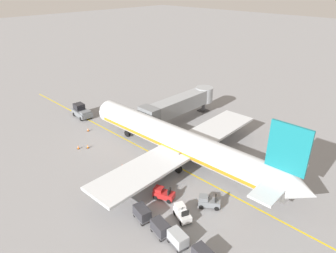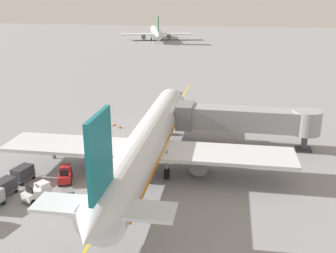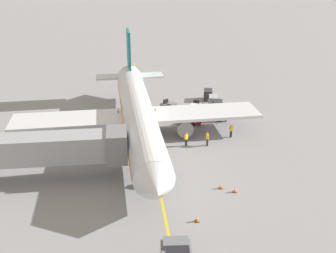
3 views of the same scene
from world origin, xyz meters
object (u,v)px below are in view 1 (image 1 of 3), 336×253
Objects in this scene: baggage_cart_second_in_train at (160,227)px; ground_crew_marshaller at (111,187)px; baggage_cart_front at (142,212)px; safety_cone_nose_left at (78,147)px; ground_crew_wing_walker at (138,163)px; baggage_tug_spare at (209,202)px; safety_cone_nose_right at (88,130)px; baggage_tug_lead at (182,213)px; ground_crew_loader at (123,169)px; parked_airliner at (180,142)px; baggage_cart_third_in_train at (178,238)px; baggage_tug_trailing at (163,194)px; safety_cone_wing_tip at (88,146)px; pushback_tractor at (82,111)px; jet_bridge at (180,104)px.

baggage_cart_second_in_train is 9.05m from ground_crew_marshaller.
safety_cone_nose_left is at bearing 79.98° from baggage_cart_front.
safety_cone_nose_left is (-2.91, 10.80, -0.66)m from ground_crew_wing_walker.
safety_cone_nose_right is at bearing 87.85° from baggage_tug_spare.
ground_crew_loader is (0.56, 11.09, 0.24)m from baggage_tug_lead.
ground_crew_wing_walker is (-5.41, 2.87, -2.23)m from parked_airliner.
baggage_cart_second_in_train is at bearing 179.56° from baggage_tug_lead.
ground_crew_marshaller is (-5.87, -1.81, 0.00)m from ground_crew_wing_walker.
safety_cone_nose_right is at bearing 74.69° from baggage_cart_third_in_train.
baggage_tug_trailing is 6.43m from ground_crew_marshaller.
safety_cone_nose_left is at bearing 92.57° from baggage_tug_trailing.
baggage_cart_third_in_train is 13.84m from ground_crew_loader.
baggage_cart_front is 18.39m from safety_cone_wing_tip.
ground_crew_wing_walker is 2.86× the size of safety_cone_nose_right.
ground_crew_marshaller is (-6.38, 9.98, 0.24)m from baggage_tug_spare.
safety_cone_wing_tip is at bearing -117.76° from pushback_tractor.
safety_cone_nose_left is (-7.01, -10.29, -0.81)m from pushback_tractor.
baggage_cart_second_in_train is (-21.89, -17.10, -2.51)m from jet_bridge.
baggage_tug_lead is at bearing 165.53° from baggage_tug_spare.
baggage_cart_front is 1.76× the size of ground_crew_wing_walker.
baggage_tug_lead is at bearing -92.88° from ground_crew_loader.
safety_cone_nose_right is at bearing 43.45° from safety_cone_nose_left.
safety_cone_nose_left is at bearing 98.62° from baggage_tug_spare.
safety_cone_nose_left is at bearing 105.07° from ground_crew_wing_walker.
jet_bridge is 10.16× the size of ground_crew_marshaller.
pushback_tractor reaches higher than ground_crew_loader.
baggage_cart_third_in_train is at bearing -97.78° from safety_cone_nose_left.
ground_crew_marshaller is (0.34, 6.06, 0.00)m from baggage_cart_front.
baggage_tug_spare is 1.62× the size of ground_crew_wing_walker.
baggage_cart_second_in_train is 27.02m from safety_cone_nose_right.
baggage_cart_front is 18.96m from safety_cone_nose_left.
parked_airliner is at bearing 61.22° from baggage_tug_spare.
safety_cone_nose_right is at bearing 56.90° from safety_cone_wing_tip.
baggage_cart_third_in_train is (-3.14, -2.24, 0.24)m from baggage_tug_lead.
jet_bridge is at bearing 18.50° from ground_crew_loader.
safety_cone_nose_right is at bearing 74.85° from ground_crew_loader.
baggage_tug_trailing is 17.84m from safety_cone_nose_left.
baggage_cart_third_in_train is at bearing -105.49° from ground_crew_loader.
ground_crew_loader is (-7.89, 3.10, -2.23)m from parked_airliner.
baggage_cart_front reaches higher than safety_cone_wing_tip.
safety_cone_wing_tip is at bearing 75.99° from baggage_cart_front.
baggage_cart_third_in_train is 5.05× the size of safety_cone_nose_left.
jet_bridge is (10.13, 9.13, 0.27)m from parked_airliner.
parked_airliner is 13.49× the size of baggage_tug_trailing.
baggage_tug_spare reaches higher than baggage_cart_front.
pushback_tractor is (-1.32, 23.96, -2.09)m from parked_airliner.
baggage_cart_third_in_train is at bearing -89.64° from baggage_cart_front.
parked_airliner is 12.52× the size of baggage_cart_second_in_train.
ground_crew_loader is at bearing 104.00° from baggage_tug_spare.
baggage_cart_third_in_train is at bearing -138.54° from parked_airliner.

